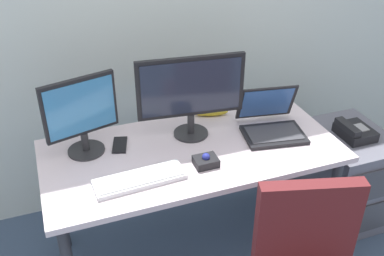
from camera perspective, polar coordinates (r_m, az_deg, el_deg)
name	(u,v)px	position (r m, az deg, el deg)	size (l,w,h in m)	color
ground_plane	(192,250)	(2.68, 0.00, -15.30)	(8.00, 8.00, 0.00)	#394A61
desk	(192,162)	(2.27, 0.00, -4.31)	(1.47, 0.70, 0.71)	silver
file_cabinet	(343,176)	(2.88, 18.76, -5.78)	(0.42, 0.53, 0.59)	#5B5B67
desk_phone	(354,131)	(2.69, 19.99, -0.41)	(0.17, 0.20, 0.09)	black
monitor_main	(191,91)	(2.21, -0.14, 4.71)	(0.54, 0.18, 0.43)	#262628
monitor_side	(81,113)	(2.15, -13.98, 1.83)	(0.35, 0.18, 0.39)	#262628
keyboard	(140,179)	(2.02, -6.69, -6.47)	(0.42, 0.16, 0.03)	silver
laptop	(271,123)	(2.37, 10.05, 0.69)	(0.36, 0.35, 0.23)	black
trackball_mouse	(206,161)	(2.10, 1.78, -4.22)	(0.11, 0.09, 0.07)	black
coffee_mug	(270,103)	(2.56, 9.97, 3.11)	(0.09, 0.08, 0.10)	#4F7B49
cell_phone	(120,145)	(2.27, -9.20, -2.14)	(0.07, 0.14, 0.01)	black
banana	(211,112)	(2.50, 2.45, 2.02)	(0.19, 0.04, 0.04)	yellow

